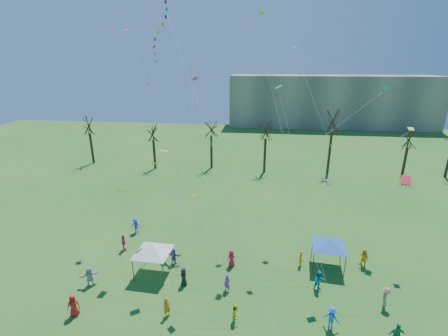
# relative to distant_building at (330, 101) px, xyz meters

# --- Properties ---
(distant_building) EXTENTS (60.00, 14.00, 15.00)m
(distant_building) POSITION_rel_distant_building_xyz_m (0.00, 0.00, 0.00)
(distant_building) COLOR gray
(distant_building) RESTS_ON ground
(bare_tree_row) EXTENTS (69.07, 6.84, 11.68)m
(bare_tree_row) POSITION_rel_distant_building_xyz_m (-17.27, -45.43, -0.42)
(bare_tree_row) COLOR black
(bare_tree_row) RESTS_ON ground
(big_box_kite) EXTENTS (5.77, 6.95, 26.13)m
(big_box_kite) POSITION_rel_distant_building_xyz_m (-28.60, -74.38, 12.32)
(big_box_kite) COLOR red
(big_box_kite) RESTS_ON ground
(canopy_tent_white) EXTENTS (4.31, 4.31, 3.23)m
(canopy_tent_white) POSITION_rel_distant_building_xyz_m (-30.02, -75.80, -4.76)
(canopy_tent_white) COLOR #3F3F44
(canopy_tent_white) RESTS_ON ground
(canopy_tent_blue) EXTENTS (4.21, 4.21, 3.17)m
(canopy_tent_blue) POSITION_rel_distant_building_xyz_m (-13.95, -72.84, -4.81)
(canopy_tent_blue) COLOR #3F3F44
(canopy_tent_blue) RESTS_ON ground
(festival_crowd) EXTENTS (26.12, 13.29, 1.85)m
(festival_crowd) POSITION_rel_distant_building_xyz_m (-23.20, -76.46, -6.62)
(festival_crowd) COLOR red
(festival_crowd) RESTS_ON ground
(small_kites_aloft) EXTENTS (29.16, 16.34, 31.95)m
(small_kites_aloft) POSITION_rel_distant_building_xyz_m (-21.38, -70.96, 5.62)
(small_kites_aloft) COLOR #E55D0C
(small_kites_aloft) RESTS_ON ground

